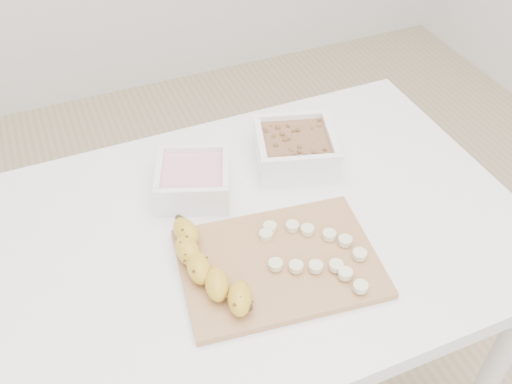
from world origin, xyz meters
name	(u,v)px	position (x,y,z in m)	size (l,w,h in m)	color
table	(262,257)	(0.00, 0.00, 0.65)	(1.00, 0.70, 0.75)	white
bowl_yogurt	(193,179)	(-0.09, 0.14, 0.78)	(0.18, 0.18, 0.07)	white
bowl_granola	(295,148)	(0.14, 0.14, 0.79)	(0.20, 0.20, 0.08)	white
cutting_board	(279,263)	(-0.01, -0.10, 0.76)	(0.34, 0.25, 0.01)	#AE7A4A
banana	(209,267)	(-0.14, -0.09, 0.78)	(0.06, 0.23, 0.04)	gold
banana_slices	(315,251)	(0.05, -0.12, 0.77)	(0.17, 0.21, 0.02)	beige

